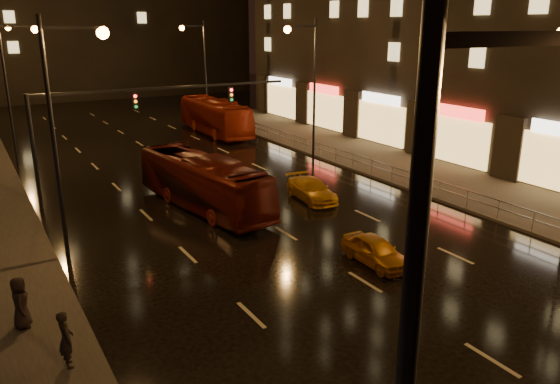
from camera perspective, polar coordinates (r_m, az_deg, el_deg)
name	(u,v)px	position (r m, az deg, el deg)	size (l,w,h in m)	color
ground	(204,183)	(34.80, -7.90, 0.89)	(140.00, 140.00, 0.00)	black
sidewalk_right	(419,172)	(38.05, 14.29, 2.04)	(7.00, 70.00, 0.15)	#38332D
traffic_signal	(117,115)	(32.25, -16.63, 7.69)	(15.31, 0.32, 6.20)	black
streetlight_left	(458,374)	(5.71, 18.09, -17.64)	(2.64, 0.50, 10.00)	black
railing_right	(353,157)	(37.90, 7.63, 3.64)	(0.05, 56.00, 1.00)	#99999E
bus_red	(203,182)	(29.75, -8.05, 1.01)	(2.45, 10.46, 2.91)	#58140C
bus_curb	(215,117)	(50.61, -6.81, 7.84)	(2.65, 11.34, 3.16)	#A82810
taxi_near	(376,251)	(23.20, 9.98, -6.06)	(1.39, 3.47, 1.18)	#C17312
taxi_far	(312,190)	(31.16, 3.32, 0.24)	(1.67, 4.10, 1.19)	orange
pedestrian_a	(66,339)	(17.23, -21.47, -14.11)	(0.64, 0.42, 1.75)	black
pedestrian_c	(20,303)	(19.82, -25.50, -10.38)	(0.85, 0.56, 1.75)	black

